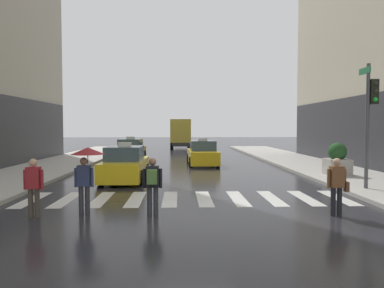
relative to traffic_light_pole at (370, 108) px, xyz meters
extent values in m
plane|color=#26262B|center=(-7.07, -4.08, -3.26)|extent=(160.00, 160.00, 0.00)
cube|color=silver|center=(-12.47, -1.08, -3.25)|extent=(0.50, 2.80, 0.01)
cube|color=silver|center=(-11.27, -1.08, -3.25)|extent=(0.50, 2.80, 0.01)
cube|color=silver|center=(-10.07, -1.08, -3.25)|extent=(0.50, 2.80, 0.01)
cube|color=silver|center=(-8.87, -1.08, -3.25)|extent=(0.50, 2.80, 0.01)
cube|color=silver|center=(-7.67, -1.08, -3.25)|extent=(0.50, 2.80, 0.01)
cube|color=silver|center=(-6.47, -1.08, -3.25)|extent=(0.50, 2.80, 0.01)
cube|color=silver|center=(-5.27, -1.08, -3.25)|extent=(0.50, 2.80, 0.01)
cube|color=silver|center=(-4.07, -1.08, -3.25)|extent=(0.50, 2.80, 0.01)
cube|color=silver|center=(-2.87, -1.08, -3.25)|extent=(0.50, 2.80, 0.01)
cube|color=silver|center=(-1.67, -1.08, -3.25)|extent=(0.50, 2.80, 0.01)
cylinder|color=#47474C|center=(-0.10, 0.00, -0.71)|extent=(0.14, 0.14, 4.80)
cube|color=black|center=(0.12, 0.00, 0.62)|extent=(0.30, 0.26, 0.95)
sphere|color=#28231E|center=(0.12, -0.14, 0.92)|extent=(0.17, 0.17, 0.17)
sphere|color=#28231E|center=(0.12, -0.14, 0.62)|extent=(0.17, 0.17, 0.17)
sphere|color=green|center=(0.12, -0.14, 0.32)|extent=(0.17, 0.17, 0.17)
cube|color=#196638|center=(-0.15, 0.18, 1.44)|extent=(0.04, 0.84, 0.24)
cube|color=yellow|center=(-9.88, 3.36, -2.70)|extent=(1.85, 4.52, 0.84)
cube|color=#384C5B|center=(-9.88, 3.26, -1.96)|extent=(1.62, 2.12, 0.64)
cube|color=silver|center=(-9.88, 3.26, -1.55)|extent=(0.60, 0.25, 0.18)
cylinder|color=black|center=(-10.72, 4.72, -2.93)|extent=(0.23, 0.66, 0.66)
cylinder|color=black|center=(-9.01, 4.71, -2.93)|extent=(0.23, 0.66, 0.66)
cylinder|color=black|center=(-10.75, 2.02, -2.93)|extent=(0.23, 0.66, 0.66)
cylinder|color=black|center=(-9.04, 2.01, -2.93)|extent=(0.23, 0.66, 0.66)
cube|color=#F2EAB2|center=(-10.48, 5.64, -2.65)|extent=(0.20, 0.04, 0.14)
cube|color=#F2EAB2|center=(-9.22, 5.63, -2.65)|extent=(0.20, 0.04, 0.14)
cube|color=yellow|center=(-5.80, 10.29, -2.70)|extent=(1.93, 4.55, 0.84)
cube|color=#384C5B|center=(-5.79, 10.19, -1.96)|extent=(1.66, 2.15, 0.64)
cube|color=silver|center=(-5.79, 10.19, -1.55)|extent=(0.61, 0.26, 0.18)
cylinder|color=black|center=(-6.69, 11.62, -2.93)|extent=(0.24, 0.67, 0.66)
cylinder|color=black|center=(-4.98, 11.67, -2.93)|extent=(0.24, 0.67, 0.66)
cylinder|color=black|center=(-6.61, 8.92, -2.93)|extent=(0.24, 0.67, 0.66)
cylinder|color=black|center=(-4.90, 8.97, -2.93)|extent=(0.24, 0.67, 0.66)
cube|color=#F2EAB2|center=(-6.49, 12.54, -2.65)|extent=(0.20, 0.05, 0.14)
cube|color=#F2EAB2|center=(-5.23, 12.58, -2.65)|extent=(0.20, 0.05, 0.14)
cube|color=gold|center=(-11.00, 13.83, -2.70)|extent=(1.93, 4.55, 0.84)
cube|color=#384C5B|center=(-11.00, 13.73, -1.96)|extent=(1.66, 2.14, 0.64)
cube|color=silver|center=(-11.00, 13.73, -1.55)|extent=(0.61, 0.26, 0.18)
cylinder|color=black|center=(-11.82, 15.21, -2.93)|extent=(0.24, 0.67, 0.66)
cylinder|color=black|center=(-10.11, 15.16, -2.93)|extent=(0.24, 0.67, 0.66)
cylinder|color=black|center=(-11.89, 12.51, -2.93)|extent=(0.24, 0.67, 0.66)
cylinder|color=black|center=(-10.18, 12.46, -2.93)|extent=(0.24, 0.67, 0.66)
cube|color=#F2EAB2|center=(-11.56, 16.12, -2.65)|extent=(0.20, 0.05, 0.14)
cube|color=#F2EAB2|center=(-10.31, 16.09, -2.65)|extent=(0.20, 0.05, 0.14)
cube|color=#2D2D2D|center=(-7.17, 28.01, -2.61)|extent=(1.80, 6.60, 0.40)
cube|color=silver|center=(-7.17, 31.31, -1.36)|extent=(2.10, 1.80, 2.10)
cube|color=#384C5B|center=(-7.17, 32.23, -0.99)|extent=(1.89, 0.04, 0.95)
cube|color=gold|center=(-7.17, 27.11, -1.16)|extent=(2.20, 4.80, 2.50)
cylinder|color=black|center=(-8.17, 31.11, -2.81)|extent=(0.28, 0.90, 0.90)
cylinder|color=black|center=(-6.17, 31.11, -2.81)|extent=(0.28, 0.90, 0.90)
cylinder|color=black|center=(-8.17, 26.57, -2.81)|extent=(0.28, 0.90, 0.90)
cylinder|color=black|center=(-6.17, 26.57, -2.81)|extent=(0.28, 0.90, 0.90)
cylinder|color=#333338|center=(-10.18, -3.23, -2.85)|extent=(0.14, 0.14, 0.82)
cylinder|color=#333338|center=(-10.00, -3.23, -2.85)|extent=(0.14, 0.14, 0.82)
cube|color=#2D3856|center=(-10.09, -3.23, -2.14)|extent=(0.36, 0.24, 0.60)
sphere|color=#9E7051|center=(-10.09, -3.23, -1.72)|extent=(0.22, 0.22, 0.22)
cylinder|color=#2D3856|center=(-10.32, -3.23, -2.19)|extent=(0.09, 0.09, 0.55)
cylinder|color=#2D3856|center=(-9.86, -3.23, -2.19)|extent=(0.09, 0.09, 0.55)
cylinder|color=#4C4C4C|center=(-9.97, -3.23, -1.84)|extent=(0.02, 0.02, 1.00)
cone|color=maroon|center=(-9.97, -3.23, -1.42)|extent=(0.96, 0.96, 0.20)
cylinder|color=#333338|center=(-8.19, -3.47, -2.85)|extent=(0.14, 0.14, 0.82)
cylinder|color=#333338|center=(-8.01, -3.47, -2.85)|extent=(0.14, 0.14, 0.82)
cube|color=black|center=(-8.10, -3.47, -2.14)|extent=(0.36, 0.24, 0.60)
sphere|color=brown|center=(-8.10, -3.47, -1.72)|extent=(0.22, 0.22, 0.22)
cylinder|color=black|center=(-8.33, -3.47, -2.19)|extent=(0.09, 0.09, 0.55)
cylinder|color=black|center=(-7.87, -3.47, -2.19)|extent=(0.09, 0.09, 0.55)
cube|color=#4C7233|center=(-8.10, -3.69, -2.12)|extent=(0.28, 0.18, 0.40)
cylinder|color=black|center=(-2.99, -3.71, -2.85)|extent=(0.14, 0.14, 0.82)
cylinder|color=black|center=(-2.81, -3.71, -2.85)|extent=(0.14, 0.14, 0.82)
cube|color=brown|center=(-2.90, -3.71, -2.14)|extent=(0.36, 0.24, 0.60)
sphere|color=tan|center=(-2.90, -3.71, -1.72)|extent=(0.22, 0.22, 0.22)
cylinder|color=brown|center=(-3.13, -3.71, -2.19)|extent=(0.09, 0.09, 0.55)
cylinder|color=brown|center=(-2.67, -3.71, -2.19)|extent=(0.09, 0.09, 0.55)
cube|color=brown|center=(-2.62, -3.71, -2.42)|extent=(0.10, 0.20, 0.28)
cylinder|color=#473D33|center=(-11.47, -3.60, -2.85)|extent=(0.14, 0.14, 0.82)
cylinder|color=#473D33|center=(-11.29, -3.60, -2.85)|extent=(0.14, 0.14, 0.82)
cube|color=maroon|center=(-11.38, -3.60, -2.14)|extent=(0.36, 0.24, 0.60)
sphere|color=tan|center=(-11.38, -3.60, -1.72)|extent=(0.22, 0.22, 0.22)
cylinder|color=maroon|center=(-11.61, -3.60, -2.19)|extent=(0.09, 0.09, 0.55)
cylinder|color=maroon|center=(-11.15, -3.60, -2.19)|extent=(0.09, 0.09, 0.55)
cube|color=#A8A399|center=(0.49, 3.90, -2.71)|extent=(1.10, 1.10, 0.80)
sphere|color=#234C23|center=(0.49, 3.90, -1.96)|extent=(0.90, 0.90, 0.90)
camera|label=1|loc=(-7.35, -13.76, -0.73)|focal=34.04mm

